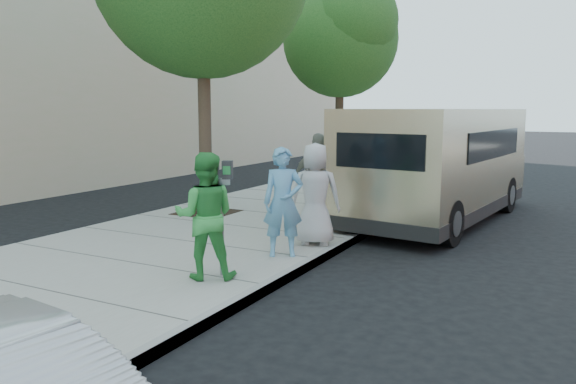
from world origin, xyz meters
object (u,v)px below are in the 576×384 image
at_px(parking_meter, 221,193).
at_px(person_striped_polo, 319,178).
at_px(van, 440,162).
at_px(person_gray_shirt, 315,194).
at_px(tree_far, 342,34).
at_px(person_green_shirt, 205,216).
at_px(person_officer, 283,202).

xyz_separation_m(parking_meter, person_striped_polo, (-0.37, 4.01, -0.25)).
bearing_deg(van, person_striped_polo, -126.65).
bearing_deg(van, person_gray_shirt, -100.70).
distance_m(tree_far, van, 7.87).
bearing_deg(person_green_shirt, person_gray_shirt, -131.25).
bearing_deg(parking_meter, person_striped_polo, 72.43).
bearing_deg(person_gray_shirt, person_striped_polo, -88.08).
bearing_deg(person_green_shirt, parking_meter, -148.19).
bearing_deg(parking_meter, van, 52.51).
height_order(person_gray_shirt, person_striped_polo, person_striped_polo).
distance_m(tree_far, person_striped_polo, 8.72).
bearing_deg(parking_meter, person_gray_shirt, 57.42).
bearing_deg(person_striped_polo, parking_meter, 74.01).
xyz_separation_m(van, person_officer, (-1.33, -4.78, -0.29)).
distance_m(parking_meter, van, 6.29).
distance_m(parking_meter, person_striped_polo, 4.04).
distance_m(van, person_officer, 4.97).
distance_m(person_gray_shirt, person_striped_polo, 1.94).
bearing_deg(tree_far, van, -49.29).
relative_size(tree_far, parking_meter, 4.07).
relative_size(tree_far, van, 0.96).
bearing_deg(person_gray_shirt, van, -128.30).
height_order(van, person_striped_polo, van).
height_order(person_officer, person_gray_shirt, person_gray_shirt).
height_order(parking_meter, person_gray_shirt, person_gray_shirt).
bearing_deg(person_gray_shirt, person_officer, 61.26).
bearing_deg(tree_far, person_officer, -72.22).
bearing_deg(van, tree_far, 137.38).
bearing_deg(person_officer, parking_meter, -131.72).
bearing_deg(tree_far, parking_meter, -75.36).
height_order(tree_far, person_striped_polo, tree_far).
bearing_deg(tree_far, person_gray_shirt, -69.89).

